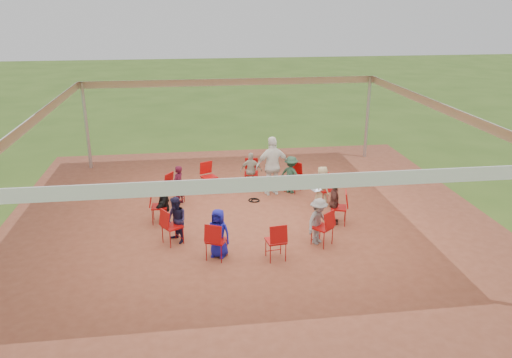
{
  "coord_description": "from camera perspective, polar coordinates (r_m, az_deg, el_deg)",
  "views": [
    {
      "loc": [
        -1.48,
        -12.3,
        5.55
      ],
      "look_at": [
        0.23,
        0.3,
        1.0
      ],
      "focal_mm": 35.0,
      "sensor_mm": 36.0,
      "label": 1
    }
  ],
  "objects": [
    {
      "name": "chair_1",
      "position": [
        15.29,
        4.24,
        0.15
      ],
      "size": [
        0.61,
        0.61,
        0.9
      ],
      "primitive_type": null,
      "rotation": [
        0.0,
        0.0,
        2.42
      ],
      "color": "#AA0A09",
      "rests_on": "ground"
    },
    {
      "name": "chair_9",
      "position": [
        12.05,
        7.59,
        -5.53
      ],
      "size": [
        0.61,
        0.61,
        0.9
      ],
      "primitive_type": null,
      "rotation": [
        0.0,
        0.0,
        0.71
      ],
      "color": "#AA0A09",
      "rests_on": "ground"
    },
    {
      "name": "person_seated_3",
      "position": [
        14.43,
        -8.87,
        -0.69
      ],
      "size": [
        0.46,
        0.5,
        1.15
      ],
      "primitive_type": "imported",
      "rotation": [
        0.0,
        0.0,
        -2.15
      ],
      "color": "#430D1F",
      "rests_on": "ground"
    },
    {
      "name": "dirt_patch",
      "position": [
        13.58,
        -0.79,
        -4.41
      ],
      "size": [
        13.0,
        13.0,
        0.0
      ],
      "primitive_type": "plane",
      "color": "brown",
      "rests_on": "ground"
    },
    {
      "name": "chair_7",
      "position": [
        11.37,
        -4.54,
        -7.03
      ],
      "size": [
        0.57,
        0.58,
        0.9
      ],
      "primitive_type": null,
      "rotation": [
        0.0,
        0.0,
        -0.44
      ],
      "color": "#AA0A09",
      "rests_on": "ground"
    },
    {
      "name": "person_seated_0",
      "position": [
        14.32,
        7.55,
        -0.79
      ],
      "size": [
        0.46,
        0.63,
        1.15
      ],
      "primitive_type": "imported",
      "rotation": [
        0.0,
        0.0,
        1.85
      ],
      "color": "tan",
      "rests_on": "ground"
    },
    {
      "name": "ground",
      "position": [
        13.58,
        -0.79,
        -4.44
      ],
      "size": [
        80.0,
        80.0,
        0.0
      ],
      "primitive_type": "plane",
      "color": "#3B5A1C",
      "rests_on": "ground"
    },
    {
      "name": "standing_person",
      "position": [
        14.89,
        1.93,
        1.5
      ],
      "size": [
        1.12,
        0.68,
        1.8
      ],
      "primitive_type": "imported",
      "rotation": [
        0.0,
        0.0,
        3.28
      ],
      "color": "white",
      "rests_on": "ground"
    },
    {
      "name": "person_seated_7",
      "position": [
        12.06,
        7.15,
        -4.8
      ],
      "size": [
        0.81,
        0.76,
        1.15
      ],
      "primitive_type": "imported",
      "rotation": [
        0.0,
        0.0,
        0.71
      ],
      "color": "gray",
      "rests_on": "ground"
    },
    {
      "name": "chair_2",
      "position": [
        15.62,
        -0.54,
        0.64
      ],
      "size": [
        0.48,
        0.5,
        0.9
      ],
      "primitive_type": null,
      "rotation": [
        0.0,
        0.0,
        2.99
      ],
      "color": "#AA0A09",
      "rests_on": "ground"
    },
    {
      "name": "chair_3",
      "position": [
        15.35,
        -5.38,
        0.2
      ],
      "size": [
        0.56,
        0.57,
        0.9
      ],
      "primitive_type": null,
      "rotation": [
        0.0,
        0.0,
        -2.72
      ],
      "color": "#AA0A09",
      "rests_on": "ground"
    },
    {
      "name": "chair_6",
      "position": [
        12.17,
        -9.54,
        -5.38
      ],
      "size": [
        0.6,
        0.59,
        0.9
      ],
      "primitive_type": null,
      "rotation": [
        0.0,
        0.0,
        -1.01
      ],
      "color": "#AA0A09",
      "rests_on": "ground"
    },
    {
      "name": "cable_coil",
      "position": [
        14.66,
        -0.18,
        -2.45
      ],
      "size": [
        0.39,
        0.39,
        0.03
      ],
      "rotation": [
        0.0,
        0.0,
        -0.21
      ],
      "color": "black",
      "rests_on": "ground"
    },
    {
      "name": "laptop",
      "position": [
        14.25,
        6.97,
        -1.0
      ],
      "size": [
        0.31,
        0.36,
        0.21
      ],
      "rotation": [
        0.0,
        0.0,
        1.85
      ],
      "color": "#B7B7BC",
      "rests_on": "ground"
    },
    {
      "name": "tent",
      "position": [
        12.79,
        -0.84,
        5.31
      ],
      "size": [
        10.33,
        10.33,
        3.0
      ],
      "color": "#B2B2B7",
      "rests_on": "ground"
    },
    {
      "name": "chair_10",
      "position": [
        13.23,
        9.41,
        -3.26
      ],
      "size": [
        0.54,
        0.53,
        0.9
      ],
      "primitive_type": null,
      "rotation": [
        0.0,
        0.0,
        1.28
      ],
      "color": "#AA0A09",
      "rests_on": "ground"
    },
    {
      "name": "person_seated_2",
      "position": [
        15.47,
        -0.56,
        0.96
      ],
      "size": [
        0.72,
        0.44,
        1.15
      ],
      "primitive_type": "imported",
      "rotation": [
        0.0,
        0.0,
        2.99
      ],
      "color": "#B4B19F",
      "rests_on": "ground"
    },
    {
      "name": "person_seated_8",
      "position": [
        13.18,
        8.92,
        -2.71
      ],
      "size": [
        0.53,
        0.75,
        1.15
      ],
      "primitive_type": "imported",
      "rotation": [
        0.0,
        0.0,
        1.28
      ],
      "color": "#562E29",
      "rests_on": "ground"
    },
    {
      "name": "chair_8",
      "position": [
        11.32,
        2.28,
        -7.1
      ],
      "size": [
        0.48,
        0.49,
        0.9
      ],
      "primitive_type": null,
      "rotation": [
        0.0,
        0.0,
        0.14
      ],
      "color": "#AA0A09",
      "rests_on": "ground"
    },
    {
      "name": "person_seated_1",
      "position": [
        15.15,
        4.03,
        0.5
      ],
      "size": [
        0.8,
        0.77,
        1.15
      ],
      "primitive_type": "imported",
      "rotation": [
        0.0,
        0.0,
        2.42
      ],
      "color": "#264B37",
      "rests_on": "ground"
    },
    {
      "name": "chair_5",
      "position": [
        13.37,
        -10.99,
        -3.12
      ],
      "size": [
        0.44,
        0.42,
        0.9
      ],
      "primitive_type": null,
      "rotation": [
        0.0,
        0.0,
        -1.58
      ],
      "color": "#AA0A09",
      "rests_on": "ground"
    },
    {
      "name": "person_seated_4",
      "position": [
        13.31,
        -10.51,
        -2.57
      ],
      "size": [
        0.41,
        1.07,
        1.15
      ],
      "primitive_type": "imported",
      "rotation": [
        0.0,
        0.0,
        -1.58
      ],
      "color": "black",
      "rests_on": "ground"
    },
    {
      "name": "person_seated_5",
      "position": [
        12.17,
        -9.09,
        -4.67
      ],
      "size": [
        0.57,
        0.65,
        1.15
      ],
      "primitive_type": "imported",
      "rotation": [
        0.0,
        0.0,
        -1.01
      ],
      "color": "#1B1938",
      "rests_on": "ground"
    },
    {
      "name": "chair_0",
      "position": [
        14.42,
        7.94,
        -1.21
      ],
      "size": [
        0.54,
        0.52,
        0.9
      ],
      "primitive_type": null,
      "rotation": [
        0.0,
        0.0,
        1.85
      ],
      "color": "#AA0A09",
      "rests_on": "ground"
    },
    {
      "name": "chair_4",
      "position": [
        14.54,
        -9.23,
        -1.11
      ],
      "size": [
        0.6,
        0.59,
        0.9
      ],
      "primitive_type": null,
      "rotation": [
        0.0,
        0.0,
        -2.15
      ],
      "color": "#AA0A09",
      "rests_on": "ground"
    },
    {
      "name": "person_seated_6",
      "position": [
        11.41,
        -4.33,
        -6.18
      ],
      "size": [
        0.64,
        0.52,
        1.15
      ],
      "primitive_type": "imported",
      "rotation": [
        0.0,
        0.0,
        -0.44
      ],
      "color": "#161796",
      "rests_on": "ground"
    }
  ]
}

